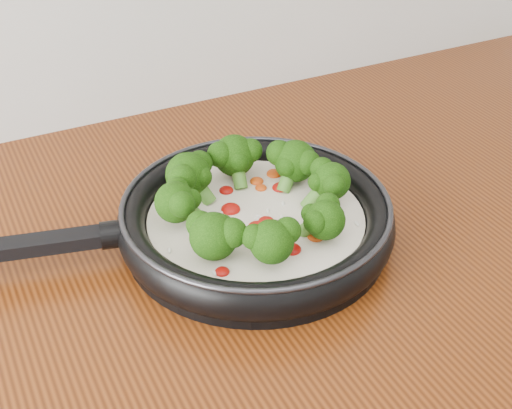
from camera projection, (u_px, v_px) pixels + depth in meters
name	position (u px, v px, depth m)	size (l,w,h in m)	color
skillet	(252.00, 215.00, 0.82)	(0.53, 0.39, 0.09)	black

